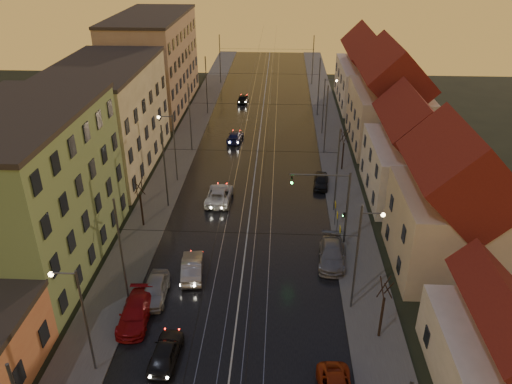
% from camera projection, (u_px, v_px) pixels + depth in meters
% --- Properties ---
extents(road, '(16.00, 120.00, 0.04)m').
position_uv_depth(road, '(258.00, 149.00, 65.88)').
color(road, black).
rests_on(road, ground).
extents(sidewalk_left, '(4.00, 120.00, 0.15)m').
position_uv_depth(sidewalk_left, '(183.00, 147.00, 66.31)').
color(sidewalk_left, '#4C4C4C').
rests_on(sidewalk_left, ground).
extents(sidewalk_right, '(4.00, 120.00, 0.15)m').
position_uv_depth(sidewalk_right, '(334.00, 150.00, 65.40)').
color(sidewalk_right, '#4C4C4C').
rests_on(sidewalk_right, ground).
extents(tram_rail_0, '(0.06, 120.00, 0.03)m').
position_uv_depth(tram_rail_0, '(241.00, 149.00, 65.97)').
color(tram_rail_0, gray).
rests_on(tram_rail_0, road).
extents(tram_rail_1, '(0.06, 120.00, 0.03)m').
position_uv_depth(tram_rail_1, '(252.00, 149.00, 65.90)').
color(tram_rail_1, gray).
rests_on(tram_rail_1, road).
extents(tram_rail_2, '(0.06, 120.00, 0.03)m').
position_uv_depth(tram_rail_2, '(264.00, 149.00, 65.83)').
color(tram_rail_2, gray).
rests_on(tram_rail_2, road).
extents(tram_rail_3, '(0.06, 120.00, 0.03)m').
position_uv_depth(tram_rail_3, '(275.00, 149.00, 65.77)').
color(tram_rail_3, gray).
rests_on(tram_rail_3, road).
extents(apartment_left_1, '(10.00, 18.00, 13.00)m').
position_uv_depth(apartment_left_1, '(29.00, 194.00, 40.66)').
color(apartment_left_1, '#70905B').
rests_on(apartment_left_1, ground).
extents(apartment_left_2, '(10.00, 20.00, 12.00)m').
position_uv_depth(apartment_left_2, '(107.00, 119.00, 58.60)').
color(apartment_left_2, tan).
rests_on(apartment_left_2, ground).
extents(apartment_left_3, '(10.00, 24.00, 14.00)m').
position_uv_depth(apartment_left_3, '(154.00, 63.00, 79.39)').
color(apartment_left_3, '#91735D').
rests_on(apartment_left_3, ground).
extents(house_right_0, '(8.16, 10.20, 5.80)m').
position_uv_depth(house_right_0, '(508.00, 352.00, 30.12)').
color(house_right_0, beige).
rests_on(house_right_0, ground).
extents(house_right_1, '(8.67, 10.20, 10.80)m').
position_uv_depth(house_right_1, '(452.00, 210.00, 40.46)').
color(house_right_1, beige).
rests_on(house_right_1, ground).
extents(house_right_2, '(9.18, 12.24, 9.20)m').
position_uv_depth(house_right_2, '(414.00, 156.00, 52.35)').
color(house_right_2, beige).
rests_on(house_right_2, ground).
extents(house_right_3, '(9.18, 14.28, 11.50)m').
position_uv_depth(house_right_3, '(389.00, 102.00, 65.09)').
color(house_right_3, beige).
rests_on(house_right_3, ground).
extents(house_right_4, '(9.18, 16.32, 10.00)m').
position_uv_depth(house_right_4, '(368.00, 73.00, 81.38)').
color(house_right_4, beige).
rests_on(house_right_4, ground).
extents(catenary_pole_l_1, '(0.16, 0.16, 9.00)m').
position_uv_depth(catenary_pole_l_1, '(121.00, 252.00, 36.75)').
color(catenary_pole_l_1, '#595B60').
rests_on(catenary_pole_l_1, ground).
extents(catenary_pole_r_1, '(0.16, 0.16, 9.00)m').
position_uv_depth(catenary_pole_r_1, '(356.00, 259.00, 35.97)').
color(catenary_pole_r_1, '#595B60').
rests_on(catenary_pole_r_1, ground).
extents(catenary_pole_l_2, '(0.16, 0.16, 9.00)m').
position_uv_depth(catenary_pole_l_2, '(165.00, 168.00, 50.04)').
color(catenary_pole_l_2, '#595B60').
rests_on(catenary_pole_l_2, ground).
extents(catenary_pole_r_2, '(0.16, 0.16, 9.00)m').
position_uv_depth(catenary_pole_r_2, '(337.00, 171.00, 49.25)').
color(catenary_pole_r_2, '#595B60').
rests_on(catenary_pole_r_2, ground).
extents(catenary_pole_l_3, '(0.16, 0.16, 9.00)m').
position_uv_depth(catenary_pole_l_3, '(190.00, 118.00, 63.32)').
color(catenary_pole_l_3, '#595B60').
rests_on(catenary_pole_l_3, ground).
extents(catenary_pole_r_3, '(0.16, 0.16, 9.00)m').
position_uv_depth(catenary_pole_r_3, '(326.00, 121.00, 62.53)').
color(catenary_pole_r_3, '#595B60').
rests_on(catenary_pole_r_3, ground).
extents(catenary_pole_l_4, '(0.16, 0.16, 9.00)m').
position_uv_depth(catenary_pole_l_4, '(206.00, 86.00, 76.60)').
color(catenary_pole_l_4, '#595B60').
rests_on(catenary_pole_l_4, ground).
extents(catenary_pole_r_4, '(0.16, 0.16, 9.00)m').
position_uv_depth(catenary_pole_r_4, '(319.00, 88.00, 75.82)').
color(catenary_pole_r_4, '#595B60').
rests_on(catenary_pole_r_4, ground).
extents(catenary_pole_l_5, '(0.16, 0.16, 9.00)m').
position_uv_depth(catenary_pole_l_5, '(220.00, 60.00, 92.54)').
color(catenary_pole_l_5, '#595B60').
rests_on(catenary_pole_l_5, ground).
extents(catenary_pole_r_5, '(0.16, 0.16, 9.00)m').
position_uv_depth(catenary_pole_r_5, '(313.00, 61.00, 91.75)').
color(catenary_pole_r_5, '#595B60').
rests_on(catenary_pole_r_5, ground).
extents(street_lamp_0, '(1.75, 0.32, 8.00)m').
position_uv_depth(street_lamp_0, '(79.00, 312.00, 30.40)').
color(street_lamp_0, '#595B60').
rests_on(street_lamp_0, ground).
extents(street_lamp_1, '(1.75, 0.32, 8.00)m').
position_uv_depth(street_lamp_1, '(362.00, 247.00, 36.65)').
color(street_lamp_1, '#595B60').
rests_on(street_lamp_1, ground).
extents(street_lamp_2, '(1.75, 0.32, 8.00)m').
position_uv_depth(street_lamp_2, '(172.00, 142.00, 55.19)').
color(street_lamp_2, '#595B60').
rests_on(street_lamp_2, ground).
extents(street_lamp_3, '(1.75, 0.32, 8.00)m').
position_uv_depth(street_lamp_3, '(326.00, 101.00, 68.53)').
color(street_lamp_3, '#595B60').
rests_on(street_lamp_3, ground).
extents(traffic_light_mast, '(5.30, 0.32, 7.20)m').
position_uv_depth(traffic_light_mast, '(336.00, 199.00, 43.92)').
color(traffic_light_mast, '#595B60').
rests_on(traffic_light_mast, ground).
extents(bare_tree_0, '(1.09, 1.09, 5.11)m').
position_uv_depth(bare_tree_0, '(141.00, 204.00, 47.50)').
color(bare_tree_0, black).
rests_on(bare_tree_0, ground).
extents(bare_tree_1, '(1.09, 1.09, 5.11)m').
position_uv_depth(bare_tree_1, '(383.00, 310.00, 34.17)').
color(bare_tree_1, black).
rests_on(bare_tree_1, ground).
extents(bare_tree_2, '(1.09, 1.09, 5.11)m').
position_uv_depth(bare_tree_2, '(343.00, 151.00, 58.96)').
color(bare_tree_2, black).
rests_on(bare_tree_2, ground).
extents(driving_car_0, '(1.97, 4.41, 1.47)m').
position_uv_depth(driving_car_0, '(166.00, 352.00, 33.11)').
color(driving_car_0, black).
rests_on(driving_car_0, ground).
extents(driving_car_1, '(2.23, 4.93, 1.57)m').
position_uv_depth(driving_car_1, '(192.00, 267.00, 41.40)').
color(driving_car_1, '#949499').
rests_on(driving_car_1, ground).
extents(driving_car_2, '(2.72, 5.58, 1.53)m').
position_uv_depth(driving_car_2, '(219.00, 195.00, 52.87)').
color(driving_car_2, silver).
rests_on(driving_car_2, ground).
extents(driving_car_3, '(2.30, 4.67, 1.31)m').
position_uv_depth(driving_car_3, '(235.00, 137.00, 68.15)').
color(driving_car_3, '#191D4B').
rests_on(driving_car_3, ground).
extents(driving_car_4, '(1.92, 4.17, 1.39)m').
position_uv_depth(driving_car_4, '(243.00, 98.00, 83.76)').
color(driving_car_4, black).
rests_on(driving_car_4, ground).
extents(parked_left_2, '(2.26, 5.18, 1.48)m').
position_uv_depth(parked_left_2, '(135.00, 313.00, 36.48)').
color(parked_left_2, maroon).
rests_on(parked_left_2, ground).
extents(parked_left_3, '(1.97, 4.62, 1.56)m').
position_uv_depth(parked_left_3, '(155.00, 289.00, 38.81)').
color(parked_left_3, '#9E9FA4').
rests_on(parked_left_3, ground).
extents(parked_right_1, '(2.65, 5.61, 1.58)m').
position_uv_depth(parked_right_1, '(332.00, 254.00, 43.05)').
color(parked_right_1, gray).
rests_on(parked_right_1, ground).
extents(parked_right_2, '(1.96, 4.10, 1.35)m').
position_uv_depth(parked_right_2, '(321.00, 181.00, 55.92)').
color(parked_right_2, black).
rests_on(parked_right_2, ground).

